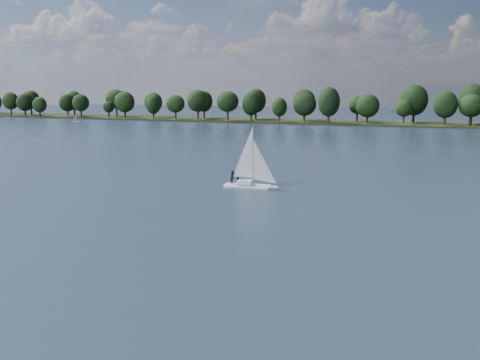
% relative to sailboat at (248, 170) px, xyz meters
% --- Properties ---
extents(ground, '(700.00, 700.00, 0.00)m').
position_rel_sailboat_xyz_m(ground, '(-11.52, 54.00, -2.62)').
color(ground, '#233342').
rests_on(ground, ground).
extents(far_shore, '(660.00, 40.00, 1.50)m').
position_rel_sailboat_xyz_m(far_shore, '(-11.52, 166.00, -2.62)').
color(far_shore, black).
rests_on(far_shore, ground).
extents(sailboat, '(7.32, 2.78, 9.40)m').
position_rel_sailboat_xyz_m(sailboat, '(0.00, 0.00, 0.00)').
color(sailboat, white).
rests_on(sailboat, ground).
extents(dinghy_pink, '(3.02, 2.48, 4.58)m').
position_rel_sailboat_xyz_m(dinghy_pink, '(-138.75, 126.54, -1.54)').
color(dinghy_pink, white).
rests_on(dinghy_pink, ground).
extents(pontoon, '(4.00, 2.01, 0.50)m').
position_rel_sailboat_xyz_m(pontoon, '(-173.09, 148.16, -2.62)').
color(pontoon, slate).
rests_on(pontoon, ground).
extents(treeline, '(563.03, 74.09, 18.11)m').
position_rel_sailboat_xyz_m(treeline, '(-13.60, 161.81, 5.46)').
color(treeline, black).
rests_on(treeline, ground).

